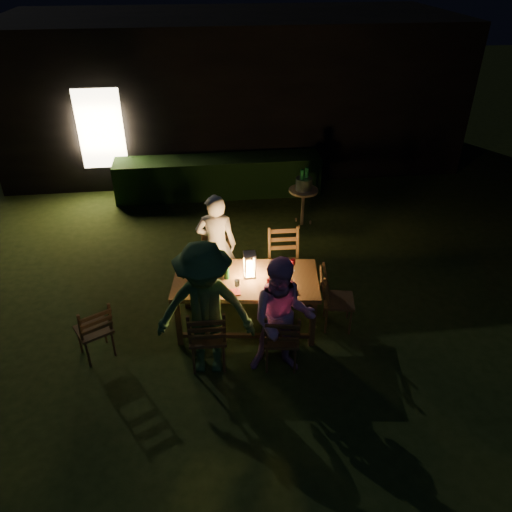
{
  "coord_description": "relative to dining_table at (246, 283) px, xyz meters",
  "views": [
    {
      "loc": [
        -0.9,
        -5.9,
        4.52
      ],
      "look_at": [
        -0.21,
        -0.3,
        0.96
      ],
      "focal_mm": 35.0,
      "sensor_mm": 36.0,
      "label": 1
    }
  ],
  "objects": [
    {
      "name": "wineglass_a",
      "position": [
        -0.26,
        0.32,
        0.17
      ],
      "size": [
        0.06,
        0.06,
        0.18
      ],
      "primitive_type": null,
      "color": "#59070F",
      "rests_on": "dining_table"
    },
    {
      "name": "garden_envelope",
      "position": [
        0.37,
        6.71,
        0.87
      ],
      "size": [
        40.0,
        40.0,
        3.2
      ],
      "color": "black",
      "rests_on": "ground"
    },
    {
      "name": "bottle_bucket_b",
      "position": [
        1.4,
        2.82,
        0.17
      ],
      "size": [
        0.07,
        0.07,
        0.32
      ],
      "primitive_type": "cylinder",
      "color": "#0F471E",
      "rests_on": "side_table"
    },
    {
      "name": "lantern",
      "position": [
        0.06,
        0.04,
        0.24
      ],
      "size": [
        0.16,
        0.16,
        0.35
      ],
      "color": "white",
      "rests_on": "dining_table"
    },
    {
      "name": "plate_near_right",
      "position": [
        0.42,
        -0.28,
        0.09
      ],
      "size": [
        0.25,
        0.25,
        0.01
      ],
      "primitive_type": "cylinder",
      "color": "white",
      "rests_on": "dining_table"
    },
    {
      "name": "side_table",
      "position": [
        1.35,
        2.78,
        -0.08
      ],
      "size": [
        0.54,
        0.54,
        0.72
      ],
      "color": "olive",
      "rests_on": "ground"
    },
    {
      "name": "ice_bucket",
      "position": [
        1.35,
        2.78,
        0.12
      ],
      "size": [
        0.3,
        0.3,
        0.22
      ],
      "primitive_type": "cylinder",
      "color": "#A5A8AD",
      "rests_on": "side_table"
    },
    {
      "name": "chair_near_left",
      "position": [
        -0.54,
        -0.71,
        -0.41
      ],
      "size": [
        0.46,
        0.5,
        1.01
      ],
      "rotation": [
        0.0,
        0.0,
        -0.03
      ],
      "color": "#52361B",
      "rests_on": "ground"
    },
    {
      "name": "person_house_side",
      "position": [
        -0.34,
        0.87,
        0.09
      ],
      "size": [
        0.63,
        0.46,
        1.6
      ],
      "primitive_type": "imported",
      "rotation": [
        0.0,
        0.0,
        3.01
      ],
      "color": "white",
      "rests_on": "ground"
    },
    {
      "name": "person_opp_right",
      "position": [
        0.34,
        -0.87,
        0.08
      ],
      "size": [
        0.84,
        0.7,
        1.59
      ],
      "primitive_type": "imported",
      "rotation": [
        0.0,
        0.0,
        -0.13
      ],
      "color": "#CB8BC6",
      "rests_on": "ground"
    },
    {
      "name": "wineglass_b",
      "position": [
        -0.73,
        -0.02,
        0.17
      ],
      "size": [
        0.06,
        0.06,
        0.18
      ],
      "primitive_type": null,
      "color": "#59070F",
      "rests_on": "dining_table"
    },
    {
      "name": "plate_near_left",
      "position": [
        -0.57,
        -0.15,
        0.09
      ],
      "size": [
        0.25,
        0.25,
        0.01
      ],
      "primitive_type": "cylinder",
      "color": "white",
      "rests_on": "dining_table"
    },
    {
      "name": "chair_far_left",
      "position": [
        -0.35,
        0.82,
        -0.43
      ],
      "size": [
        0.43,
        0.46,
        0.93
      ],
      "rotation": [
        0.0,
        0.0,
        3.12
      ],
      "color": "#52361B",
      "rests_on": "ground"
    },
    {
      "name": "wineglass_d",
      "position": [
        0.64,
        0.1,
        0.17
      ],
      "size": [
        0.06,
        0.06,
        0.18
      ],
      "primitive_type": null,
      "color": "#59070F",
      "rests_on": "dining_table"
    },
    {
      "name": "wineglass_c",
      "position": [
        0.26,
        -0.32,
        0.17
      ],
      "size": [
        0.06,
        0.06,
        0.18
      ],
      "primitive_type": null,
      "color": "#59070F",
      "rests_on": "dining_table"
    },
    {
      "name": "chair_end",
      "position": [
        1.22,
        -0.16,
        -0.43
      ],
      "size": [
        0.53,
        0.5,
        0.94
      ],
      "rotation": [
        0.0,
        0.0,
        -1.77
      ],
      "color": "#52361B",
      "rests_on": "ground"
    },
    {
      "name": "chair_spare",
      "position": [
        -1.95,
        -0.36,
        -0.44
      ],
      "size": [
        0.56,
        0.57,
        0.91
      ],
      "rotation": [
        0.0,
        0.0,
        0.49
      ],
      "color": "#52361B",
      "rests_on": "ground"
    },
    {
      "name": "chair_far_right",
      "position": [
        0.64,
        0.69,
        -0.4
      ],
      "size": [
        0.48,
        0.51,
        1.04
      ],
      "rotation": [
        0.0,
        0.0,
        3.11
      ],
      "color": "#52361B",
      "rests_on": "ground"
    },
    {
      "name": "napkin_right",
      "position": [
        0.51,
        -0.37,
        0.08
      ],
      "size": [
        0.18,
        0.14,
        0.01
      ],
      "primitive_type": "cube",
      "color": "red",
      "rests_on": "dining_table"
    },
    {
      "name": "phone",
      "position": [
        -0.65,
        -0.22,
        0.08
      ],
      "size": [
        0.14,
        0.07,
        0.01
      ],
      "primitive_type": "cube",
      "color": "black",
      "rests_on": "dining_table"
    },
    {
      "name": "wineglass_e",
      "position": [
        -0.14,
        -0.28,
        0.17
      ],
      "size": [
        0.06,
        0.06,
        0.18
      ],
      "primitive_type": null,
      "color": "silver",
      "rests_on": "dining_table"
    },
    {
      "name": "bottle_bucket_a",
      "position": [
        1.3,
        2.74,
        0.17
      ],
      "size": [
        0.07,
        0.07,
        0.32
      ],
      "primitive_type": "cylinder",
      "color": "#0F471E",
      "rests_on": "side_table"
    },
    {
      "name": "chair_near_right",
      "position": [
        0.35,
        -0.82,
        -0.43
      ],
      "size": [
        0.48,
        0.51,
        0.94
      ],
      "rotation": [
        0.0,
        0.0,
        -0.16
      ],
      "color": "#52361B",
      "rests_on": "ground"
    },
    {
      "name": "dining_table",
      "position": [
        0.0,
        0.0,
        0.0
      ],
      "size": [
        2.0,
        1.18,
        0.79
      ],
      "rotation": [
        0.0,
        0.0,
        -0.13
      ],
      "color": "#52361B",
      "rests_on": "ground"
    },
    {
      "name": "plate_far_right",
      "position": [
        0.47,
        0.16,
        0.09
      ],
      "size": [
        0.25,
        0.25,
        0.01
      ],
      "primitive_type": "cylinder",
      "color": "white",
      "rests_on": "dining_table"
    },
    {
      "name": "plate_far_left",
      "position": [
        -0.52,
        0.29,
        0.09
      ],
      "size": [
        0.25,
        0.25,
        0.01
      ],
      "primitive_type": "cylinder",
      "color": "white",
      "rests_on": "dining_table"
    },
    {
      "name": "napkin_left",
      "position": [
        -0.19,
        -0.3,
        0.08
      ],
      "size": [
        0.18,
        0.14,
        0.01
      ],
      "primitive_type": "cube",
      "color": "red",
      "rests_on": "dining_table"
    },
    {
      "name": "bottle_table",
      "position": [
        -0.25,
        0.03,
        0.22
      ],
      "size": [
        0.07,
        0.07,
        0.28
      ],
      "primitive_type": "cylinder",
      "color": "#0F471E",
      "rests_on": "dining_table"
    },
    {
      "name": "person_opp_left",
      "position": [
        -0.55,
        -0.75,
        0.18
      ],
      "size": [
        1.24,
        0.81,
        1.79
      ],
      "primitive_type": "imported",
      "rotation": [
        0.0,
        0.0,
        -0.13
      ],
      "color": "#335E2F",
      "rests_on": "ground"
    }
  ]
}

